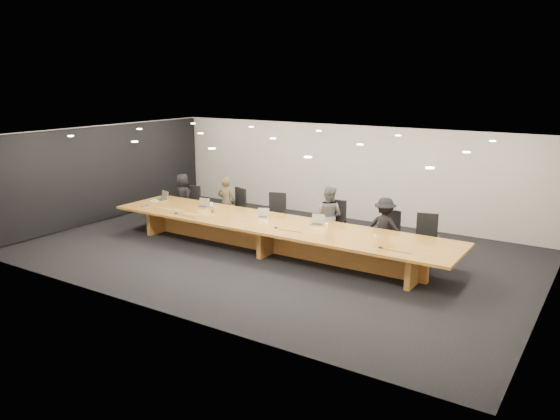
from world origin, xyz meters
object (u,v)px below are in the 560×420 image
object	(u,v)px
chair_far_left	(191,203)
laptop_a	(161,196)
chair_right	(386,232)
person_c	(328,216)
chair_left	(234,208)
paper_cup_far	(375,237)
person_d	(384,227)
paper_cup_near	(326,225)
av_box	(145,206)
water_bottle	(211,207)
mic_right	(380,247)
mic_left	(176,213)
laptop_c	(262,213)
person_b	(226,202)
chair_mid_left	(275,214)
amber_mug	(212,211)
laptop_b	(202,203)
mic_center	(276,227)
laptop_d	(317,220)
conference_table	(273,232)
chair_mid_right	(333,223)
person_a	(183,197)

from	to	relation	value
chair_far_left	laptop_a	world-z (taller)	chair_far_left
chair_right	person_c	distance (m)	1.52
chair_left	paper_cup_far	world-z (taller)	chair_left
person_d	laptop_a	bearing A→B (deg)	5.37
paper_cup_near	av_box	world-z (taller)	paper_cup_near
laptop_a	paper_cup_far	xyz separation A→B (m)	(6.64, -0.26, -0.09)
chair_right	water_bottle	world-z (taller)	chair_right
chair_far_left	mic_right	distance (m)	6.93
chair_right	mic_left	world-z (taller)	chair_right
water_bottle	chair_left	bearing A→B (deg)	101.00
chair_left	av_box	xyz separation A→B (m)	(-1.65, -1.82, 0.20)
water_bottle	laptop_c	bearing A→B (deg)	8.94
laptop_a	paper_cup_far	distance (m)	6.65
chair_far_left	paper_cup_far	size ratio (longest dim) A/B	13.20
chair_far_left	mic_right	xyz separation A→B (m)	(6.71, -1.73, 0.25)
person_b	person_d	size ratio (longest dim) A/B	1.01
chair_mid_left	av_box	size ratio (longest dim) A/B	5.71
chair_far_left	chair_left	size ratio (longest dim) A/B	0.91
chair_right	amber_mug	bearing A→B (deg)	-149.50
mic_right	chair_right	bearing A→B (deg)	108.17
laptop_b	paper_cup_near	size ratio (longest dim) A/B	3.18
mic_right	mic_center	bearing A→B (deg)	177.48
paper_cup_near	mic_left	world-z (taller)	paper_cup_near
av_box	mic_center	size ratio (longest dim) A/B	1.95
person_c	laptop_d	size ratio (longest dim) A/B	4.80
laptop_a	av_box	world-z (taller)	laptop_a
laptop_c	av_box	bearing A→B (deg)	171.84
person_b	mic_right	size ratio (longest dim) A/B	13.15
person_d	laptop_b	world-z (taller)	person_d
mic_center	laptop_c	bearing A→B (deg)	142.04
water_bottle	conference_table	bearing A→B (deg)	-1.25
laptop_d	mic_left	bearing A→B (deg)	-174.48
laptop_b	water_bottle	distance (m)	0.58
chair_right	laptop_b	world-z (taller)	chair_right
conference_table	laptop_a	bearing A→B (deg)	175.41
laptop_c	water_bottle	world-z (taller)	water_bottle
laptop_b	amber_mug	distance (m)	0.68
conference_table	person_b	distance (m)	2.73
laptop_a	person_b	bearing A→B (deg)	48.27
chair_mid_right	mic_left	xyz separation A→B (m)	(-3.55, -1.88, 0.18)
conference_table	mic_center	world-z (taller)	mic_center
chair_mid_right	chair_right	world-z (taller)	chair_mid_right
person_c	amber_mug	bearing A→B (deg)	22.78
av_box	mic_left	xyz separation A→B (m)	(1.26, -0.11, 0.00)
laptop_b	chair_right	bearing A→B (deg)	4.40
chair_left	mic_right	world-z (taller)	chair_left
paper_cup_far	mic_left	size ratio (longest dim) A/B	0.62
person_a	person_b	xyz separation A→B (m)	(1.58, 0.07, 0.03)
person_c	conference_table	bearing A→B (deg)	53.72
chair_left	mic_right	bearing A→B (deg)	-0.60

